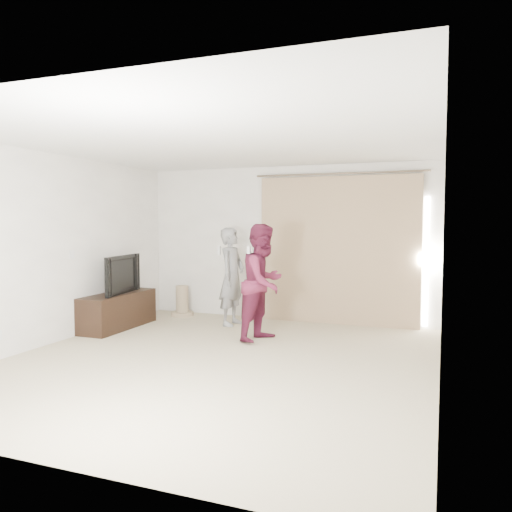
# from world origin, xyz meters

# --- Properties ---
(floor) EXTENTS (5.50, 5.50, 0.00)m
(floor) POSITION_xyz_m (0.00, 0.00, 0.00)
(floor) COLOR #C2B492
(floor) RESTS_ON ground
(wall_back) EXTENTS (5.00, 0.04, 2.60)m
(wall_back) POSITION_xyz_m (0.00, 2.75, 1.30)
(wall_back) COLOR white
(wall_back) RESTS_ON ground
(wall_left) EXTENTS (0.04, 5.50, 2.60)m
(wall_left) POSITION_xyz_m (-2.50, -0.00, 1.30)
(wall_left) COLOR white
(wall_left) RESTS_ON ground
(ceiling) EXTENTS (5.00, 5.50, 0.01)m
(ceiling) POSITION_xyz_m (0.00, 0.00, 2.60)
(ceiling) COLOR white
(ceiling) RESTS_ON wall_back
(curtain) EXTENTS (2.80, 0.11, 2.46)m
(curtain) POSITION_xyz_m (0.91, 2.68, 1.20)
(curtain) COLOR tan
(curtain) RESTS_ON ground
(tv_console) EXTENTS (0.49, 1.43, 0.55)m
(tv_console) POSITION_xyz_m (-2.27, 1.14, 0.27)
(tv_console) COLOR black
(tv_console) RESTS_ON ground
(tv) EXTENTS (0.28, 1.05, 0.60)m
(tv) POSITION_xyz_m (-2.27, 1.14, 0.85)
(tv) COLOR black
(tv) RESTS_ON tv_console
(scratching_post) EXTENTS (0.40, 0.40, 0.53)m
(scratching_post) POSITION_xyz_m (-1.82, 2.40, 0.22)
(scratching_post) COLOR tan
(scratching_post) RESTS_ON ground
(person_man) EXTENTS (0.41, 0.60, 1.58)m
(person_man) POSITION_xyz_m (-0.68, 2.00, 0.79)
(person_man) COLOR slate
(person_man) RESTS_ON ground
(person_woman) EXTENTS (0.80, 0.93, 1.64)m
(person_woman) POSITION_xyz_m (0.15, 1.20, 0.82)
(person_woman) COLOR #58182F
(person_woman) RESTS_ON ground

